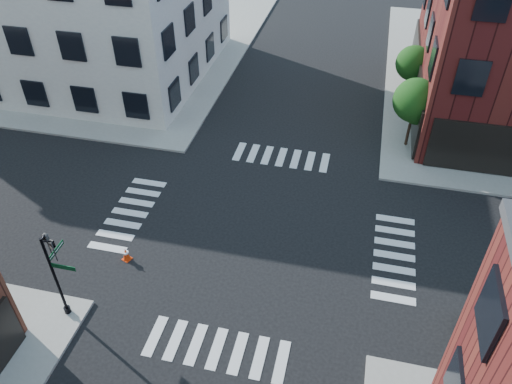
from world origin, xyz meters
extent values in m
plane|color=black|center=(0.00, 0.00, 0.00)|extent=(120.00, 120.00, 0.00)
cube|color=gray|center=(-21.00, 21.00, 0.07)|extent=(30.00, 30.00, 0.15)
cylinder|color=black|center=(7.50, 10.00, 0.89)|extent=(0.18, 0.18, 1.47)
cylinder|color=black|center=(7.50, 10.00, 1.62)|extent=(0.12, 0.12, 1.47)
sphere|color=#133D10|center=(7.50, 10.00, 3.30)|extent=(2.69, 2.69, 2.69)
sphere|color=#133D10|center=(7.75, 9.90, 2.75)|extent=(1.85, 1.85, 1.85)
cylinder|color=black|center=(7.50, 16.00, 0.81)|extent=(0.18, 0.18, 1.33)
cylinder|color=black|center=(7.50, 16.00, 1.48)|extent=(0.12, 0.12, 1.33)
sphere|color=#133D10|center=(7.50, 16.00, 3.00)|extent=(2.43, 2.43, 2.43)
sphere|color=#133D10|center=(7.75, 15.90, 2.51)|extent=(1.67, 1.67, 1.67)
cylinder|color=black|center=(-6.80, -6.80, 2.30)|extent=(0.12, 0.12, 4.60)
cylinder|color=black|center=(-6.80, -6.80, 0.30)|extent=(0.28, 0.28, 0.30)
cube|color=#053819|center=(-6.25, -6.80, 3.15)|extent=(1.10, 0.03, 0.22)
cube|color=#053819|center=(-6.80, -6.25, 3.40)|extent=(0.03, 1.10, 0.22)
imported|color=black|center=(-6.45, -6.70, 3.90)|extent=(0.22, 0.18, 1.10)
imported|color=black|center=(-6.90, -6.45, 3.90)|extent=(0.18, 0.22, 1.10)
cube|color=#AAAAAD|center=(11.15, -3.85, 1.54)|extent=(2.29, 2.63, 1.99)
cube|color=black|center=(10.22, -3.73, 1.89)|extent=(0.35, 1.88, 0.89)
cylinder|color=black|center=(11.01, -4.89, 0.50)|extent=(1.03, 0.48, 0.99)
cylinder|color=black|center=(11.29, -2.82, 0.50)|extent=(1.03, 0.48, 0.99)
cube|color=red|center=(-5.70, -3.20, 0.02)|extent=(0.51, 0.51, 0.04)
cone|color=red|center=(-5.70, -3.20, 0.36)|extent=(0.48, 0.48, 0.72)
cylinder|color=white|center=(-5.70, -3.20, 0.46)|extent=(0.28, 0.28, 0.08)
camera|label=1|loc=(4.25, -18.11, 17.90)|focal=35.00mm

